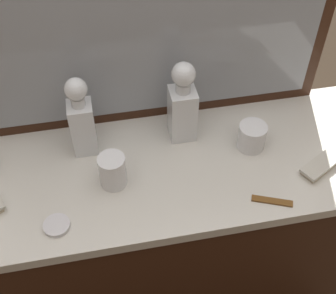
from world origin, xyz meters
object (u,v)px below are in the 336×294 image
(tortoiseshell_comb, at_px, (272,201))
(crystal_tumbler_far_left, at_px, (113,172))
(crystal_decanter_rear, at_px, (182,108))
(crystal_decanter_right, at_px, (82,123))
(porcelain_dish, at_px, (57,225))
(crystal_tumbler_front, at_px, (252,137))
(silver_brush_right, at_px, (322,165))

(tortoiseshell_comb, bearing_deg, crystal_tumbler_far_left, 160.06)
(crystal_decanter_rear, bearing_deg, tortoiseshell_comb, -58.06)
(crystal_decanter_rear, bearing_deg, crystal_decanter_right, -179.34)
(porcelain_dish, relative_size, tortoiseshell_comb, 0.64)
(crystal_tumbler_far_left, xyz_separation_m, tortoiseshell_comb, (0.43, -0.15, -0.04))
(crystal_tumbler_front, bearing_deg, crystal_decanter_rear, 155.60)
(crystal_decanter_rear, relative_size, tortoiseshell_comb, 2.43)
(silver_brush_right, distance_m, porcelain_dish, 0.78)
(crystal_decanter_rear, height_order, tortoiseshell_comb, crystal_decanter_rear)
(crystal_tumbler_front, bearing_deg, porcelain_dish, -162.79)
(crystal_tumbler_front, bearing_deg, silver_brush_right, -35.20)
(crystal_decanter_right, bearing_deg, silver_brush_right, -17.42)
(crystal_tumbler_far_left, relative_size, silver_brush_right, 0.65)
(crystal_tumbler_front, xyz_separation_m, silver_brush_right, (0.18, -0.13, -0.02))
(crystal_tumbler_far_left, bearing_deg, crystal_tumbler_front, 8.31)
(crystal_tumbler_front, xyz_separation_m, tortoiseshell_comb, (-0.01, -0.22, -0.03))
(tortoiseshell_comb, bearing_deg, crystal_decanter_rear, 121.94)
(crystal_decanter_rear, xyz_separation_m, silver_brush_right, (0.38, -0.22, -0.10))
(crystal_tumbler_far_left, xyz_separation_m, silver_brush_right, (0.61, -0.06, -0.03))
(crystal_decanter_right, relative_size, silver_brush_right, 1.73)
(crystal_tumbler_front, xyz_separation_m, porcelain_dish, (-0.60, -0.19, -0.03))
(crystal_decanter_rear, xyz_separation_m, tortoiseshell_comb, (0.19, -0.31, -0.11))
(porcelain_dish, bearing_deg, crystal_tumbler_far_left, 36.26)
(crystal_tumbler_far_left, bearing_deg, porcelain_dish, -143.74)
(crystal_decanter_right, xyz_separation_m, crystal_tumbler_front, (0.50, -0.09, -0.07))
(crystal_decanter_right, distance_m, porcelain_dish, 0.31)
(porcelain_dish, bearing_deg, tortoiseshell_comb, -3.09)
(silver_brush_right, bearing_deg, tortoiseshell_comb, -153.93)
(crystal_decanter_right, bearing_deg, crystal_tumbler_front, -9.83)
(crystal_decanter_rear, height_order, crystal_tumbler_far_left, crystal_decanter_rear)
(crystal_decanter_rear, height_order, crystal_tumbler_front, crystal_decanter_rear)
(crystal_decanter_rear, xyz_separation_m, porcelain_dish, (-0.40, -0.28, -0.10))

